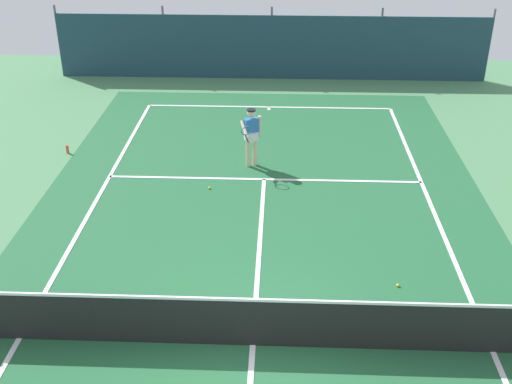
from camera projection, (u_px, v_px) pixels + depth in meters
name	position (u px, v px, depth m)	size (l,w,h in m)	color
ground_plane	(253.00, 345.00, 10.89)	(36.00, 36.00, 0.00)	#4C8456
court_surface	(253.00, 345.00, 10.89)	(11.02, 26.60, 0.01)	#236038
tennis_net	(253.00, 322.00, 10.66)	(10.12, 0.10, 1.10)	black
back_fence	(271.00, 58.00, 24.38)	(16.30, 0.98, 2.70)	#1E3D4C
tennis_player	(251.00, 133.00, 16.85)	(0.57, 0.83, 1.64)	beige
tennis_ball_near_player	(398.00, 285.00, 12.37)	(0.07, 0.07, 0.07)	#CCDB33
tennis_ball_midcourt	(209.00, 188.00, 16.06)	(0.07, 0.07, 0.07)	#CCDB33
water_bottle	(67.00, 149.00, 18.00)	(0.08, 0.08, 0.24)	#D84C38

